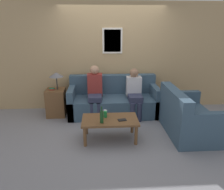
# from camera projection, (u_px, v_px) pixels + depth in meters

# --- Properties ---
(ground_plane) EXTENTS (16.00, 16.00, 0.00)m
(ground_plane) POSITION_uv_depth(u_px,v_px,m) (115.00, 122.00, 4.87)
(ground_plane) COLOR gray
(wall_back) EXTENTS (9.00, 0.08, 2.60)m
(wall_back) POSITION_uv_depth(u_px,v_px,m) (112.00, 57.00, 5.38)
(wall_back) COLOR tan
(wall_back) RESTS_ON ground_plane
(couch_main) EXTENTS (2.10, 0.86, 0.90)m
(couch_main) POSITION_uv_depth(u_px,v_px,m) (113.00, 101.00, 5.26)
(couch_main) COLOR #385166
(couch_main) RESTS_ON ground_plane
(couch_side) EXTENTS (0.86, 1.33, 0.90)m
(couch_side) POSITION_uv_depth(u_px,v_px,m) (187.00, 119.00, 4.30)
(couch_side) COLOR #385166
(couch_side) RESTS_ON ground_plane
(coffee_table) EXTENTS (1.04, 0.58, 0.42)m
(coffee_table) POSITION_uv_depth(u_px,v_px,m) (110.00, 122.00, 4.07)
(coffee_table) COLOR brown
(coffee_table) RESTS_ON ground_plane
(side_table_with_lamp) EXTENTS (0.43, 0.43, 1.05)m
(side_table_with_lamp) POSITION_uv_depth(u_px,v_px,m) (56.00, 100.00, 5.13)
(side_table_with_lamp) COLOR brown
(side_table_with_lamp) RESTS_ON ground_plane
(wine_bottle) EXTENTS (0.07, 0.07, 0.31)m
(wine_bottle) POSITION_uv_depth(u_px,v_px,m) (102.00, 117.00, 3.86)
(wine_bottle) COLOR #19421E
(wine_bottle) RESTS_ON coffee_table
(drinking_glass) EXTENTS (0.07, 0.07, 0.10)m
(drinking_glass) POSITION_uv_depth(u_px,v_px,m) (105.00, 113.00, 4.21)
(drinking_glass) COLOR silver
(drinking_glass) RESTS_ON coffee_table
(book_stack) EXTENTS (0.16, 0.11, 0.02)m
(book_stack) POSITION_uv_depth(u_px,v_px,m) (122.00, 120.00, 3.99)
(book_stack) COLOR black
(book_stack) RESTS_ON coffee_table
(soda_can) EXTENTS (0.07, 0.07, 0.12)m
(soda_can) POSITION_uv_depth(u_px,v_px,m) (105.00, 114.00, 4.10)
(soda_can) COLOR #197A38
(soda_can) RESTS_ON coffee_table
(person_left) EXTENTS (0.34, 0.59, 1.19)m
(person_left) POSITION_uv_depth(u_px,v_px,m) (95.00, 90.00, 5.01)
(person_left) COLOR #2D334C
(person_left) RESTS_ON ground_plane
(person_right) EXTENTS (0.34, 0.59, 1.12)m
(person_right) POSITION_uv_depth(u_px,v_px,m) (134.00, 91.00, 5.02)
(person_right) COLOR #2D334C
(person_right) RESTS_ON ground_plane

